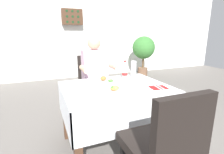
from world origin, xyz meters
TOP-DOWN VIEW (x-y plane):
  - ground_plane at (0.00, 0.00)m, footprint 11.00×11.00m
  - back_wall at (0.00, 3.53)m, footprint 11.00×0.12m
  - main_dining_table at (-0.12, -0.07)m, footprint 1.13×0.87m
  - chair_far_diner_seat at (-0.12, 0.76)m, footprint 0.44×0.50m
  - chair_near_camera_side at (-0.12, -0.89)m, footprint 0.44×0.50m
  - seated_diner_far at (-0.13, 0.65)m, footprint 0.50×0.46m
  - plate_near_camera at (-0.18, -0.22)m, footprint 0.25×0.25m
  - plate_far_diner at (-0.17, 0.13)m, footprint 0.23×0.23m
  - beer_glass_left at (0.25, 0.21)m, footprint 0.07×0.07m
  - cola_bottle_primary at (0.09, 0.13)m, footprint 0.06×0.06m
  - napkin_cutlery_set at (0.27, -0.30)m, footprint 0.19×0.20m
  - potted_plant_corner at (2.01, 2.74)m, footprint 0.67×0.67m
  - wall_bottle_rack at (0.05, 3.37)m, footprint 0.56×0.21m

SIDE VIEW (x-z plane):
  - ground_plane at x=0.00m, z-range 0.00..0.00m
  - chair_far_diner_seat at x=-0.12m, z-range 0.07..1.04m
  - chair_near_camera_side at x=-0.12m, z-range 0.07..1.04m
  - main_dining_table at x=-0.12m, z-range 0.20..0.94m
  - seated_diner_far at x=-0.13m, z-range 0.08..1.34m
  - napkin_cutlery_set at x=0.27m, z-range 0.74..0.75m
  - plate_far_diner at x=-0.17m, z-range 0.72..0.79m
  - plate_near_camera at x=-0.18m, z-range 0.73..0.79m
  - potted_plant_corner at x=2.01m, z-range 0.22..1.45m
  - cola_bottle_primary at x=0.09m, z-range 0.72..0.97m
  - beer_glass_left at x=0.25m, z-range 0.74..0.96m
  - back_wall at x=0.00m, z-range 0.00..2.79m
  - wall_bottle_rack at x=0.05m, z-range 1.54..1.96m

